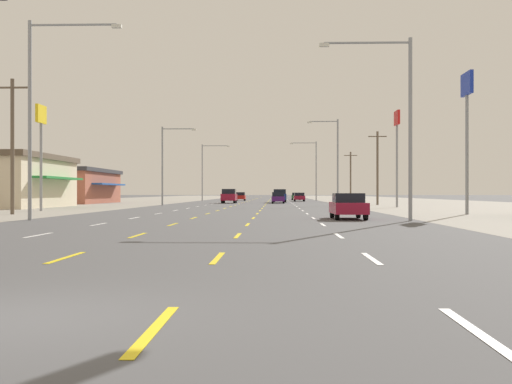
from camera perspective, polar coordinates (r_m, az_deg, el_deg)
The scene contains 25 objects.
ground_plane at distance 73.50m, azimuth -0.57°, elevation -1.21°, with size 572.00×572.00×0.00m, color #4C4C4F.
lot_apron_left at distance 78.54m, azimuth -18.92°, elevation -1.13°, with size 28.00×440.00×0.01m, color gray.
lot_apron_right at distance 76.56m, azimuth 18.28°, elevation -1.16°, with size 28.00×440.00×0.01m, color gray.
lane_markings at distance 111.98m, azimuth 0.26°, elevation -0.80°, with size 10.64×227.60×0.01m.
signal_span_wire at distance 16.73m, azimuth -10.66°, elevation 13.21°, with size 25.03×0.53×8.96m.
sedan_far_right_nearest at distance 36.11m, azimuth 8.29°, elevation -1.23°, with size 1.80×4.50×1.46m.
hatchback_inner_right_near at distance 85.92m, azimuth 2.00°, elevation -0.52°, with size 1.72×3.90×1.54m.
suv_inner_left_mid at distance 88.28m, azimuth -2.44°, elevation -0.35°, with size 1.98×4.90×1.98m.
suv_inner_right_midfar at distance 96.03m, azimuth 2.15°, elevation -0.32°, with size 1.98×4.90×1.98m.
sedan_far_right_far at distance 105.59m, azimuth 3.92°, elevation -0.44°, with size 1.80×4.50×1.46m.
hatchback_inner_left_farther at distance 114.42m, azimuth -1.40°, elevation -0.40°, with size 1.72×3.90×1.54m.
sedan_far_right_farthest at distance 124.28m, azimuth 3.64°, elevation -0.38°, with size 1.80×4.50×1.46m.
storefront_left_row_2 at distance 92.12m, azimuth -16.77°, elevation 0.53°, with size 12.75×18.57×4.77m.
pole_sign_left_row_1 at distance 54.22m, azimuth -18.78°, elevation 5.12°, with size 0.24×1.89×8.57m.
pole_sign_right_row_1 at distance 45.92m, azimuth 18.45°, elevation 7.27°, with size 0.24×2.19×9.70m.
pole_sign_right_row_2 at distance 65.77m, azimuth 12.57°, elevation 5.01°, with size 0.24×2.10×9.75m.
streetlight_left_row_0 at distance 36.20m, azimuth -18.91°, elevation 7.53°, with size 5.07×0.26×10.74m.
streetlight_right_row_0 at distance 34.44m, azimuth 12.83°, elevation 6.94°, with size 4.89×0.26×9.66m.
streetlight_left_row_1 at distance 74.25m, azimuth -8.11°, elevation 2.91°, with size 4.06×0.26×9.13m.
streetlight_right_row_1 at distance 73.47m, azimuth 7.11°, elevation 3.22°, with size 3.59×0.26×9.93m.
streetlight_left_row_2 at distance 113.32m, azimuth -4.59°, elevation 2.20°, with size 5.01×0.26×10.08m.
streetlight_right_row_2 at distance 112.81m, azimuth 5.19°, elevation 2.31°, with size 4.73×0.26×10.54m.
utility_pole_left_row_0 at distance 46.49m, azimuth -21.08°, elevation 4.07°, with size 2.20×0.26×9.28m.
utility_pole_right_row_1 at distance 77.26m, azimuth 10.88°, elevation 2.26°, with size 2.20×0.26×8.81m.
utility_pole_right_row_2 at distance 108.20m, azimuth 8.51°, elevation 1.48°, with size 2.20×0.26×8.36m.
Camera 1 is at (3.09, -7.42, 1.51)m, focal length 44.45 mm.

